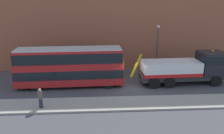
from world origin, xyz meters
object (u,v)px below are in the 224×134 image
object	(u,v)px
double_decker_bus	(70,66)
street_lamp	(157,45)
pedestrian_onlooker	(40,98)
recovery_tow_truck	(187,68)

from	to	relation	value
double_decker_bus	street_lamp	bearing A→B (deg)	20.78
pedestrian_onlooker	street_lamp	world-z (taller)	street_lamp
recovery_tow_truck	pedestrian_onlooker	bearing A→B (deg)	-161.24
pedestrian_onlooker	double_decker_bus	bearing A→B (deg)	37.96
double_decker_bus	pedestrian_onlooker	xyz separation A→B (m)	(-1.87, -5.34, -1.25)
double_decker_bus	pedestrian_onlooker	size ratio (longest dim) A/B	6.50
recovery_tow_truck	street_lamp	world-z (taller)	street_lamp
recovery_tow_truck	street_lamp	size ratio (longest dim) A/B	1.75
street_lamp	double_decker_bus	bearing A→B (deg)	-157.35
pedestrian_onlooker	street_lamp	bearing A→B (deg)	5.81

